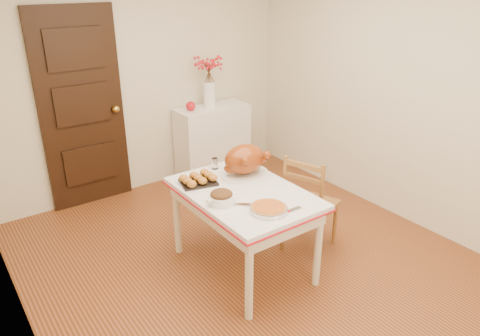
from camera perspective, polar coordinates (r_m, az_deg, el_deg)
floor at (r=4.04m, az=1.45°, el=-11.81°), size 3.50×4.00×0.00m
wall_back at (r=5.15m, az=-12.19°, el=10.82°), size 3.50×0.00×2.50m
wall_left at (r=2.84m, az=-27.70°, el=-1.74°), size 0.00×4.00×2.50m
wall_right at (r=4.70m, az=19.10°, el=8.89°), size 0.00×4.00×2.50m
door_back at (r=4.94m, az=-19.25°, el=6.88°), size 0.85×0.06×2.06m
sideboard at (r=5.52m, az=-3.45°, el=3.34°), size 0.87×0.39×0.87m
kitchen_table at (r=3.79m, az=0.45°, el=-7.82°), size 0.83×1.22×0.73m
chair_oak at (r=4.06m, az=8.87°, el=-4.28°), size 0.52×0.52×0.92m
berry_vase at (r=5.30m, az=-3.92°, el=10.86°), size 0.32×0.32×0.62m
apple at (r=5.24m, az=-6.23°, el=7.75°), size 0.11×0.11×0.11m
turkey_platter at (r=3.83m, az=0.60°, el=0.93°), size 0.46×0.38×0.27m
pumpkin_pie at (r=3.30m, az=3.63°, el=-5.04°), size 0.32×0.32×0.06m
stuffing_dish at (r=3.41m, az=-2.35°, el=-3.66°), size 0.26×0.21×0.10m
rolls_tray at (r=3.74m, az=-5.28°, el=-1.38°), size 0.33×0.29×0.08m
pie_server at (r=3.33m, az=6.32°, el=-5.34°), size 0.20×0.06×0.01m
carving_knife at (r=3.40m, az=-0.26°, el=-4.55°), size 0.24×0.22×0.01m
drinking_glass at (r=4.00m, az=-3.19°, el=0.57°), size 0.06×0.06×0.10m
shaker_pair at (r=4.09m, az=0.53°, el=1.00°), size 0.09×0.06×0.08m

